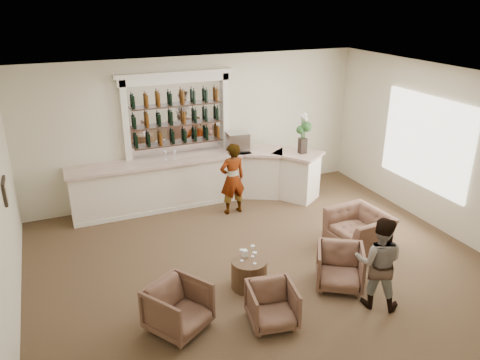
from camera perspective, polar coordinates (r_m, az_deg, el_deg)
name	(u,v)px	position (r m, az deg, el deg)	size (l,w,h in m)	color
ground	(262,265)	(8.60, 2.64, -10.31)	(8.00, 8.00, 0.00)	brown
room_shell	(255,129)	(8.30, 1.82, 6.22)	(8.04, 7.02, 3.32)	beige
bar_counter	(200,180)	(10.77, -4.95, -0.01)	(5.72, 1.80, 1.14)	white
back_bar_alcove	(177,115)	(10.61, -7.66, 7.82)	(2.64, 0.25, 3.00)	white
cocktail_table	(249,273)	(7.91, 1.11, -11.30)	(0.60, 0.60, 0.50)	#4F3522
sommelier	(232,179)	(10.19, -0.94, 0.14)	(0.59, 0.38, 1.61)	gray
guest	(379,263)	(7.54, 16.54, -9.63)	(0.73, 0.57, 1.51)	gray
armchair_left	(178,308)	(7.03, -7.53, -15.19)	(0.77, 0.80, 0.72)	brown
armchair_center	(272,305)	(7.11, 3.94, -14.99)	(0.68, 0.70, 0.63)	brown
armchair_right	(340,267)	(8.04, 12.06, -10.35)	(0.75, 0.78, 0.71)	brown
armchair_far	(359,230)	(9.29, 14.27, -5.90)	(1.09, 0.95, 0.71)	brown
espresso_machine	(238,142)	(10.90, -0.29, 4.70)	(0.49, 0.41, 0.43)	#B8B8BD
flower_vase	(303,131)	(10.73, 7.72, 5.96)	(0.25, 0.25, 0.94)	black
wine_glass_bar_left	(175,155)	(10.42, -7.96, 3.03)	(0.07, 0.07, 0.21)	white
wine_glass_bar_right	(165,155)	(10.43, -9.08, 2.98)	(0.07, 0.07, 0.21)	white
wine_glass_tbl_a	(242,255)	(7.70, 0.21, -9.17)	(0.07, 0.07, 0.21)	white
wine_glass_tbl_b	(253,251)	(7.82, 1.57, -8.67)	(0.07, 0.07, 0.21)	white
wine_glass_tbl_c	(255,258)	(7.63, 1.81, -9.49)	(0.07, 0.07, 0.21)	white
napkin_holder	(245,253)	(7.85, 0.57, -8.92)	(0.08, 0.08, 0.12)	white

